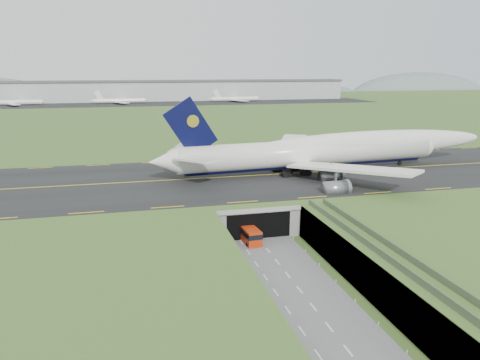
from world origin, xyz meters
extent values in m
plane|color=#3F6227|center=(0.00, 0.00, 0.00)|extent=(900.00, 900.00, 0.00)
cube|color=gray|center=(0.00, 0.00, 3.00)|extent=(800.00, 800.00, 6.00)
cube|color=slate|center=(0.00, -7.50, 0.10)|extent=(12.00, 75.00, 0.20)
cube|color=black|center=(0.00, 33.00, 6.09)|extent=(800.00, 44.00, 0.18)
cube|color=gray|center=(0.00, 19.00, 5.50)|extent=(16.00, 22.00, 1.00)
cube|color=gray|center=(-7.00, 19.00, 3.00)|extent=(2.00, 22.00, 6.00)
cube|color=gray|center=(7.00, 19.00, 3.00)|extent=(2.00, 22.00, 6.00)
cube|color=black|center=(0.00, 14.00, 2.50)|extent=(12.00, 12.00, 5.00)
cube|color=#A8A8A3|center=(0.00, 7.95, 5.60)|extent=(17.00, 0.50, 0.80)
cube|color=#A8A8A3|center=(11.00, -18.50, 5.80)|extent=(3.00, 53.00, 0.50)
cube|color=gray|center=(9.60, -18.50, 6.55)|extent=(0.06, 53.00, 1.00)
cube|color=gray|center=(12.40, -18.50, 6.55)|extent=(0.06, 53.00, 1.00)
cylinder|color=#A8A8A3|center=(11.00, -28.00, 2.80)|extent=(0.90, 0.90, 5.60)
cylinder|color=#A8A8A3|center=(11.00, -16.00, 2.80)|extent=(0.90, 0.90, 5.60)
cylinder|color=#A8A8A3|center=(11.00, -4.00, 2.80)|extent=(0.90, 0.90, 5.60)
cylinder|color=white|center=(19.93, 33.32, 10.92)|extent=(64.78, 11.29, 6.07)
sphere|color=white|center=(52.08, 35.94, 10.92)|extent=(6.41, 6.41, 5.95)
cone|color=white|center=(-15.05, 30.47, 10.92)|extent=(7.09, 6.29, 5.77)
ellipsoid|color=white|center=(37.29, 34.73, 12.29)|extent=(66.45, 10.94, 6.37)
ellipsoid|color=black|center=(51.13, 35.86, 11.68)|extent=(4.45, 2.99, 2.12)
cylinder|color=black|center=(19.93, 33.32, 8.56)|extent=(61.28, 7.52, 2.55)
cube|color=white|center=(20.59, 48.60, 9.97)|extent=(18.17, 28.53, 2.55)
cube|color=white|center=(-9.95, 38.02, 12.35)|extent=(8.06, 11.28, 0.97)
cube|color=white|center=(23.06, 18.35, 9.97)|extent=(21.63, 27.16, 2.55)
cube|color=white|center=(-8.80, 23.84, 12.35)|extent=(9.23, 11.09, 0.97)
cube|color=black|center=(-8.90, 30.97, 18.04)|extent=(12.07, 1.55, 13.42)
cylinder|color=gold|center=(-8.43, 31.01, 19.46)|extent=(2.70, 0.88, 2.66)
cylinder|color=slate|center=(19.89, 42.36, 7.03)|extent=(5.17, 3.52, 3.13)
cylinder|color=slate|center=(14.61, 51.92, 7.03)|extent=(5.17, 3.52, 3.13)
cylinder|color=slate|center=(21.35, 24.39, 7.03)|extent=(5.17, 3.52, 3.13)
cylinder|color=slate|center=(17.69, 14.10, 7.03)|extent=(5.17, 3.52, 3.13)
cylinder|color=black|center=(45.65, 35.42, 6.70)|extent=(1.08, 0.56, 1.04)
cube|color=black|center=(15.68, 32.97, 6.84)|extent=(6.21, 7.08, 1.33)
cube|color=#B72A0C|center=(-2.03, 6.94, 1.54)|extent=(3.06, 6.90, 2.69)
cube|color=black|center=(-2.03, 6.94, 2.08)|extent=(3.12, 6.99, 0.90)
cube|color=black|center=(-2.03, 6.94, 0.42)|extent=(2.84, 6.44, 0.45)
cylinder|color=black|center=(-3.00, 4.61, 0.49)|extent=(0.38, 0.83, 0.81)
cylinder|color=black|center=(-3.38, 9.07, 0.49)|extent=(0.38, 0.83, 0.81)
cylinder|color=black|center=(-0.68, 4.80, 0.49)|extent=(0.38, 0.83, 0.81)
cylinder|color=black|center=(-1.06, 9.26, 0.49)|extent=(0.38, 0.83, 0.81)
cube|color=#B2B2B2|center=(0.00, 300.00, 13.50)|extent=(300.00, 22.00, 15.00)
cube|color=#4C4C51|center=(0.00, 300.00, 21.00)|extent=(302.00, 24.00, 1.20)
cube|color=black|center=(0.00, 270.00, 6.14)|extent=(320.00, 50.00, 0.08)
cylinder|color=white|center=(-94.64, 275.00, 8.18)|extent=(34.00, 3.20, 3.20)
cylinder|color=white|center=(-25.91, 275.00, 8.18)|extent=(34.00, 3.20, 3.20)
cylinder|color=white|center=(58.01, 275.00, 8.18)|extent=(34.00, 3.20, 3.20)
ellipsoid|color=slate|center=(120.00, 430.00, -4.00)|extent=(260.00, 91.00, 44.00)
ellipsoid|color=slate|center=(320.00, 430.00, -4.00)|extent=(180.00, 63.00, 60.00)
camera|label=1|loc=(-22.47, -69.63, 30.58)|focal=35.00mm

